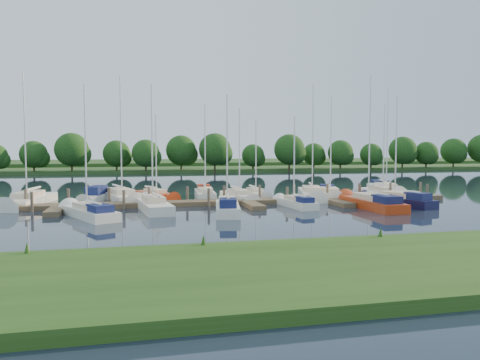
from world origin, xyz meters
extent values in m
plane|color=#182231|center=(0.00, 0.00, 0.00)|extent=(260.00, 260.00, 0.00)
cube|color=#224413|center=(0.00, -16.00, 0.25)|extent=(90.00, 10.00, 0.50)
cube|color=brown|center=(0.00, 8.00, 0.20)|extent=(40.00, 2.00, 0.40)
cube|color=brown|center=(-16.00, 5.00, 0.20)|extent=(1.20, 4.00, 0.40)
cube|color=brown|center=(-8.00, 5.00, 0.20)|extent=(1.20, 4.00, 0.40)
cube|color=brown|center=(0.00, 5.00, 0.20)|extent=(1.20, 4.00, 0.40)
cube|color=brown|center=(8.00, 5.00, 0.20)|extent=(1.20, 4.00, 0.40)
cube|color=brown|center=(16.00, 5.00, 0.20)|extent=(1.20, 4.00, 0.40)
cylinder|color=#473D33|center=(-19.00, 9.30, 0.60)|extent=(0.24, 0.24, 2.00)
cylinder|color=#473D33|center=(-15.55, 9.30, 0.60)|extent=(0.24, 0.24, 2.00)
cylinder|color=#473D33|center=(-12.09, 9.30, 0.60)|extent=(0.24, 0.24, 2.00)
cylinder|color=#473D33|center=(-8.64, 9.30, 0.60)|extent=(0.24, 0.24, 2.00)
cylinder|color=#473D33|center=(-5.18, 9.30, 0.60)|extent=(0.24, 0.24, 2.00)
cylinder|color=#473D33|center=(-1.73, 9.30, 0.60)|extent=(0.24, 0.24, 2.00)
cylinder|color=#473D33|center=(1.73, 9.30, 0.60)|extent=(0.24, 0.24, 2.00)
cylinder|color=#473D33|center=(5.18, 9.30, 0.60)|extent=(0.24, 0.24, 2.00)
cylinder|color=#473D33|center=(8.64, 9.30, 0.60)|extent=(0.24, 0.24, 2.00)
cylinder|color=#473D33|center=(12.09, 9.30, 0.60)|extent=(0.24, 0.24, 2.00)
cylinder|color=#473D33|center=(15.55, 9.30, 0.60)|extent=(0.24, 0.24, 2.00)
cylinder|color=#473D33|center=(19.00, 9.30, 0.60)|extent=(0.24, 0.24, 2.00)
cylinder|color=#473D33|center=(-18.00, 6.70, 0.60)|extent=(0.24, 0.24, 2.00)
cylinder|color=#473D33|center=(-10.80, 6.70, 0.60)|extent=(0.24, 0.24, 2.00)
cylinder|color=#473D33|center=(-3.60, 6.70, 0.60)|extent=(0.24, 0.24, 2.00)
cylinder|color=#473D33|center=(3.60, 6.70, 0.60)|extent=(0.24, 0.24, 2.00)
cylinder|color=#473D33|center=(10.80, 6.70, 0.60)|extent=(0.24, 0.24, 2.00)
cylinder|color=#473D33|center=(18.00, 6.70, 0.60)|extent=(0.24, 0.24, 2.00)
cube|color=#22461A|center=(0.00, 75.00, 0.30)|extent=(180.00, 30.00, 0.60)
cube|color=#365625|center=(0.00, 100.00, 0.70)|extent=(220.00, 40.00, 1.40)
cylinder|color=#38281C|center=(-34.29, 63.95, 1.11)|extent=(0.36, 0.36, 2.21)
sphere|color=#143B10|center=(-34.29, 63.95, 3.81)|extent=(5.16, 5.16, 5.16)
sphere|color=#143B10|center=(-33.18, 64.15, 3.07)|extent=(3.69, 3.69, 3.69)
cylinder|color=#38281C|center=(-28.13, 62.05, 1.19)|extent=(0.36, 0.36, 2.37)
sphere|color=#143B10|center=(-28.13, 62.05, 4.09)|extent=(5.54, 5.54, 5.54)
sphere|color=#143B10|center=(-26.95, 62.25, 3.30)|extent=(3.96, 3.96, 3.96)
cylinder|color=#38281C|center=(-20.52, 63.32, 1.20)|extent=(0.36, 0.36, 2.39)
sphere|color=#143B10|center=(-20.52, 63.32, 4.12)|extent=(5.59, 5.59, 5.59)
sphere|color=#143B10|center=(-19.32, 63.52, 3.33)|extent=(3.99, 3.99, 3.99)
cylinder|color=#38281C|center=(-14.23, 60.16, 1.12)|extent=(0.36, 0.36, 2.24)
sphere|color=#143B10|center=(-14.23, 60.16, 3.85)|extent=(5.22, 5.22, 5.22)
sphere|color=#143B10|center=(-13.11, 60.36, 3.11)|extent=(3.73, 3.73, 3.73)
cylinder|color=#38281C|center=(-6.65, 61.10, 1.11)|extent=(0.36, 0.36, 2.22)
sphere|color=#143B10|center=(-6.65, 61.10, 3.83)|extent=(5.19, 5.19, 5.19)
sphere|color=#143B10|center=(-5.54, 61.30, 3.09)|extent=(3.70, 3.70, 3.70)
cylinder|color=#38281C|center=(0.01, 63.50, 1.37)|extent=(0.36, 0.36, 2.74)
sphere|color=#143B10|center=(0.01, 63.50, 4.71)|extent=(6.38, 6.38, 6.38)
sphere|color=#143B10|center=(1.37, 63.70, 3.80)|extent=(4.56, 4.56, 4.56)
cylinder|color=#38281C|center=(7.65, 61.35, 1.12)|extent=(0.36, 0.36, 2.23)
sphere|color=#143B10|center=(7.65, 61.35, 3.85)|extent=(5.21, 5.21, 5.21)
sphere|color=#143B10|center=(8.77, 61.55, 3.10)|extent=(3.72, 3.72, 3.72)
cylinder|color=#38281C|center=(12.94, 61.56, 1.15)|extent=(0.36, 0.36, 2.30)
sphere|color=#143B10|center=(12.94, 61.56, 3.96)|extent=(5.37, 5.37, 5.37)
sphere|color=#143B10|center=(14.09, 61.76, 3.19)|extent=(3.83, 3.83, 3.83)
cylinder|color=#38281C|center=(21.35, 62.96, 1.07)|extent=(0.36, 0.36, 2.13)
sphere|color=#143B10|center=(21.35, 62.96, 3.68)|extent=(4.98, 4.98, 4.98)
sphere|color=#143B10|center=(22.42, 63.16, 2.96)|extent=(3.56, 3.56, 3.56)
cylinder|color=#38281C|center=(26.85, 63.60, 1.32)|extent=(0.36, 0.36, 2.64)
sphere|color=#143B10|center=(26.85, 63.60, 4.54)|extent=(6.15, 6.15, 6.15)
sphere|color=#143B10|center=(28.17, 63.80, 3.66)|extent=(4.40, 4.40, 4.40)
cylinder|color=#38281C|center=(34.61, 60.20, 1.42)|extent=(0.36, 0.36, 2.84)
sphere|color=#143B10|center=(34.61, 60.20, 4.90)|extent=(6.63, 6.63, 6.63)
sphere|color=#143B10|center=(36.03, 60.40, 3.95)|extent=(4.74, 4.74, 4.74)
cylinder|color=#38281C|center=(40.82, 63.44, 1.38)|extent=(0.36, 0.36, 2.76)
sphere|color=#143B10|center=(40.82, 63.44, 4.76)|extent=(6.45, 6.45, 6.45)
sphere|color=#143B10|center=(42.20, 63.64, 3.84)|extent=(4.60, 4.60, 4.60)
cylinder|color=#38281C|center=(49.74, 60.63, 1.00)|extent=(0.36, 0.36, 2.01)
sphere|color=#143B10|center=(49.74, 60.63, 3.46)|extent=(4.68, 4.68, 4.68)
sphere|color=#143B10|center=(50.75, 60.83, 2.79)|extent=(3.35, 3.35, 3.35)
cylinder|color=#38281C|center=(55.03, 61.61, 1.06)|extent=(0.36, 0.36, 2.11)
sphere|color=#143B10|center=(55.03, 61.61, 3.63)|extent=(4.92, 4.92, 4.92)
sphere|color=#143B10|center=(56.08, 61.81, 2.93)|extent=(3.52, 3.52, 3.52)
cylinder|color=#38281C|center=(62.01, 60.53, 1.24)|extent=(0.36, 0.36, 2.48)
sphere|color=#143B10|center=(62.01, 60.53, 4.27)|extent=(5.78, 5.78, 5.78)
sphere|color=#143B10|center=(63.25, 60.73, 3.44)|extent=(4.13, 4.13, 4.13)
cylinder|color=#38281C|center=(69.27, 62.92, 1.07)|extent=(0.36, 0.36, 2.15)
sphere|color=#143B10|center=(69.27, 62.92, 3.70)|extent=(5.01, 5.01, 5.01)
sphere|color=#143B10|center=(70.34, 63.12, 2.98)|extent=(3.58, 3.58, 3.58)
cube|color=white|center=(-19.10, 11.68, 0.15)|extent=(3.54, 8.33, 1.24)
cone|color=white|center=(-19.75, 7.70, 0.15)|extent=(1.57, 2.97, 1.13)
cube|color=beige|center=(-19.16, 11.28, 0.96)|extent=(2.26, 3.86, 0.56)
cylinder|color=silver|center=(-19.23, 10.88, 6.24)|extent=(0.12, 0.12, 10.90)
cylinder|color=silver|center=(-18.97, 12.48, 1.41)|extent=(0.69, 3.60, 0.10)
cylinder|color=white|center=(-18.97, 12.48, 1.41)|extent=(0.72, 3.22, 0.20)
cube|color=white|center=(-13.51, 13.50, 0.15)|extent=(3.05, 5.30, 1.03)
cone|color=white|center=(-14.24, 11.09, 0.15)|extent=(1.23, 1.69, 0.83)
cube|color=#161E4E|center=(-13.51, 13.50, 0.98)|extent=(2.07, 3.03, 0.93)
cube|color=white|center=(-11.31, 13.14, 0.15)|extent=(4.54, 8.53, 1.23)
cone|color=white|center=(-10.15, 9.20, 0.15)|extent=(1.92, 3.08, 1.15)
cube|color=beige|center=(-11.20, 12.75, 0.95)|extent=(2.70, 4.03, 0.56)
cylinder|color=silver|center=(-11.08, 12.35, 6.33)|extent=(0.12, 0.12, 11.09)
cylinder|color=silver|center=(-11.55, 13.93, 1.40)|extent=(1.15, 3.57, 0.10)
cylinder|color=white|center=(-11.55, 13.93, 1.40)|extent=(1.13, 3.21, 0.20)
cube|color=#B33210|center=(-7.99, 14.66, 0.15)|extent=(4.05, 5.95, 0.97)
cone|color=#B33210|center=(-6.70, 12.05, 0.15)|extent=(1.64, 2.19, 0.82)
cube|color=beige|center=(-7.86, 14.40, 0.75)|extent=(2.26, 2.89, 0.44)
cylinder|color=silver|center=(-7.73, 14.14, 4.55)|extent=(0.12, 0.12, 7.87)
cylinder|color=silver|center=(-8.25, 15.18, 1.10)|extent=(1.25, 2.40, 0.10)
cylinder|color=white|center=(-8.25, 15.18, 1.10)|extent=(1.21, 2.18, 0.20)
cube|color=white|center=(-2.81, 14.12, 0.15)|extent=(2.36, 6.67, 1.08)
cone|color=white|center=(-3.08, 10.86, 0.15)|extent=(1.10, 2.36, 0.92)
cube|color=beige|center=(-2.84, 13.80, 0.83)|extent=(1.61, 3.04, 0.49)
cube|color=maroon|center=(-2.66, 15.95, 0.93)|extent=(1.44, 2.06, 0.54)
cylinder|color=silver|center=(-2.87, 13.47, 5.10)|extent=(0.12, 0.12, 8.82)
cylinder|color=silver|center=(-2.76, 14.77, 1.22)|extent=(0.34, 2.94, 0.10)
cylinder|color=white|center=(-2.76, 14.77, 1.22)|extent=(0.42, 2.62, 0.20)
cube|color=white|center=(-0.02, 11.24, 0.15)|extent=(2.43, 6.27, 1.07)
cone|color=white|center=(0.35, 8.21, 0.15)|extent=(1.11, 2.22, 0.85)
cube|color=beige|center=(0.02, 10.93, 0.83)|extent=(1.60, 2.88, 0.49)
cylinder|color=silver|center=(0.05, 10.63, 4.80)|extent=(0.12, 0.12, 8.24)
cylinder|color=silver|center=(-0.09, 11.84, 1.22)|extent=(0.43, 2.74, 0.10)
cylinder|color=white|center=(-0.09, 11.84, 1.22)|extent=(0.49, 2.45, 0.20)
cube|color=white|center=(2.35, 13.68, 0.15)|extent=(1.79, 5.52, 0.94)
cone|color=white|center=(2.48, 10.96, 0.15)|extent=(0.85, 1.94, 0.76)
cube|color=beige|center=(2.36, 13.41, 0.73)|extent=(1.26, 2.51, 0.43)
cylinder|color=silver|center=(2.37, 13.14, 4.28)|extent=(0.12, 0.12, 7.36)
cylinder|color=silver|center=(2.32, 14.23, 1.07)|extent=(0.22, 2.46, 0.10)
cylinder|color=white|center=(2.32, 14.23, 1.07)|extent=(0.31, 2.19, 0.20)
cube|color=white|center=(7.94, 11.72, 0.15)|extent=(4.39, 8.33, 1.18)
cone|color=white|center=(6.82, 7.87, 0.15)|extent=(1.86, 3.01, 1.12)
cube|color=beige|center=(7.83, 11.34, 0.91)|extent=(2.62, 3.94, 0.54)
cylinder|color=silver|center=(7.72, 10.95, 6.17)|extent=(0.12, 0.12, 10.83)
cylinder|color=silver|center=(8.16, 12.49, 1.35)|extent=(1.10, 3.50, 0.10)
cylinder|color=white|center=(8.16, 12.49, 1.35)|extent=(1.09, 3.14, 0.20)
cube|color=white|center=(10.04, 11.95, 0.15)|extent=(4.05, 7.45, 1.01)
cone|color=white|center=(8.97, 8.53, 0.15)|extent=(1.71, 2.70, 1.00)
cube|color=beige|center=(9.93, 11.61, 0.78)|extent=(2.40, 3.53, 0.46)
cube|color=#161E4E|center=(10.64, 13.87, 0.87)|extent=(1.98, 2.47, 0.51)
cylinder|color=silver|center=(9.83, 11.27, 5.49)|extent=(0.12, 0.12, 9.69)
cylinder|color=silver|center=(10.25, 12.64, 1.15)|extent=(1.06, 3.11, 0.10)
cylinder|color=white|center=(10.25, 12.64, 1.15)|extent=(1.04, 2.80, 0.20)
cube|color=white|center=(15.38, 11.20, 0.15)|extent=(2.33, 6.75, 1.07)
cone|color=white|center=(15.61, 7.89, 0.15)|extent=(1.09, 2.38, 0.93)
cube|color=beige|center=(15.40, 10.87, 0.83)|extent=(1.60, 3.08, 0.49)
cylinder|color=silver|center=(15.43, 10.54, 5.16)|extent=(0.12, 0.12, 8.96)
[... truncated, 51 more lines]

